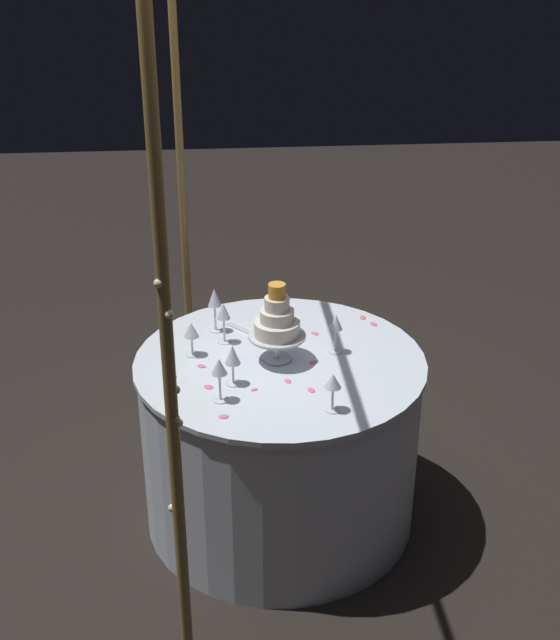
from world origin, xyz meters
TOP-DOWN VIEW (x-y plane):
  - ground_plane at (0.00, 0.00)m, footprint 12.00×12.00m
  - decorative_arch at (0.00, 0.37)m, footprint 1.82×0.06m
  - main_table at (0.00, 0.00)m, footprint 1.13×1.13m
  - tiered_cake at (0.00, 0.01)m, footprint 0.22×0.22m
  - wine_glass_0 at (0.16, 0.21)m, footprint 0.06×0.06m
  - wine_glass_1 at (-0.37, -0.15)m, footprint 0.06×0.06m
  - wine_glass_2 at (-0.28, 0.24)m, footprint 0.06×0.06m
  - wine_glass_3 at (0.27, 0.24)m, footprint 0.06×0.06m
  - wine_glass_4 at (-0.17, 0.19)m, footprint 0.06×0.06m
  - wine_glass_5 at (0.04, -0.22)m, footprint 0.06×0.06m
  - wine_glass_6 at (0.07, 0.34)m, footprint 0.06×0.06m
  - cake_knife at (0.20, 0.08)m, footprint 0.23×0.21m
  - rose_petal_0 at (-0.22, 0.11)m, footprint 0.03×0.03m
  - rose_petal_1 at (-0.18, 0.28)m, footprint 0.05×0.05m
  - rose_petal_2 at (0.29, 0.05)m, footprint 0.02×0.03m
  - rose_petal_3 at (0.33, -0.38)m, footprint 0.04×0.03m
  - rose_petal_4 at (-0.03, 0.30)m, footprint 0.04×0.04m
  - rose_petal_5 at (0.26, -0.41)m, footprint 0.05×0.04m
  - rose_petal_6 at (-0.17, -0.01)m, footprint 0.04×0.03m
  - rose_petal_7 at (-0.39, 0.23)m, footprint 0.03×0.04m
  - rose_petal_8 at (0.26, -0.07)m, footprint 0.03×0.02m
  - rose_petal_9 at (-0.24, -0.09)m, footprint 0.04×0.04m
  - rose_petal_10 at (0.20, -0.16)m, footprint 0.04×0.04m
  - rose_petal_11 at (0.13, -0.05)m, footprint 0.03×0.03m
  - rose_petal_12 at (-0.04, -0.12)m, footprint 0.04×0.04m

SIDE VIEW (x-z plane):
  - ground_plane at x=0.00m, z-range 0.00..0.00m
  - main_table at x=0.00m, z-range 0.00..0.74m
  - rose_petal_0 at x=-0.22m, z-range 0.74..0.74m
  - rose_petal_1 at x=-0.18m, z-range 0.74..0.74m
  - rose_petal_2 at x=0.29m, z-range 0.74..0.74m
  - rose_petal_3 at x=0.33m, z-range 0.74..0.74m
  - rose_petal_4 at x=-0.03m, z-range 0.74..0.74m
  - rose_petal_5 at x=0.26m, z-range 0.74..0.74m
  - rose_petal_6 at x=-0.17m, z-range 0.74..0.74m
  - rose_petal_7 at x=-0.39m, z-range 0.74..0.74m
  - rose_petal_8 at x=0.26m, z-range 0.74..0.74m
  - rose_petal_9 at x=-0.24m, z-range 0.74..0.74m
  - rose_petal_10 at x=0.20m, z-range 0.74..0.74m
  - rose_petal_11 at x=0.13m, z-range 0.74..0.74m
  - rose_petal_12 at x=-0.04m, z-range 0.74..0.74m
  - cake_knife at x=0.20m, z-range 0.74..0.75m
  - wine_glass_6 at x=0.07m, z-range 0.77..0.91m
  - wine_glass_1 at x=-0.37m, z-range 0.77..0.91m
  - wine_glass_4 at x=-0.17m, z-range 0.77..0.93m
  - wine_glass_5 at x=0.04m, z-range 0.77..0.93m
  - wine_glass_2 at x=-0.28m, z-range 0.78..0.94m
  - wine_glass_0 at x=0.16m, z-range 0.78..0.95m
  - wine_glass_3 at x=0.27m, z-range 0.78..0.97m
  - tiered_cake at x=0.00m, z-range 0.74..1.05m
  - decorative_arch at x=0.00m, z-range 0.31..2.62m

